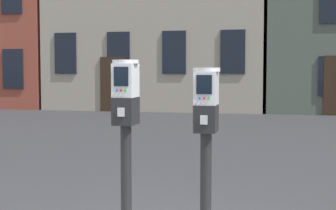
# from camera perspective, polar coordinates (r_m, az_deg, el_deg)

# --- Properties ---
(parking_meter_near_kerb) EXTENTS (0.22, 0.25, 1.49)m
(parking_meter_near_kerb) POSITION_cam_1_polar(r_m,az_deg,el_deg) (4.04, -4.90, -1.36)
(parking_meter_near_kerb) COLOR black
(parking_meter_near_kerb) RESTS_ON sidewalk_slab
(parking_meter_twin_adjacent) EXTENTS (0.22, 0.25, 1.43)m
(parking_meter_twin_adjacent) POSITION_cam_1_polar(r_m,az_deg,el_deg) (3.90, 4.42, -2.21)
(parking_meter_twin_adjacent) COLOR black
(parking_meter_twin_adjacent) RESTS_ON sidewalk_slab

